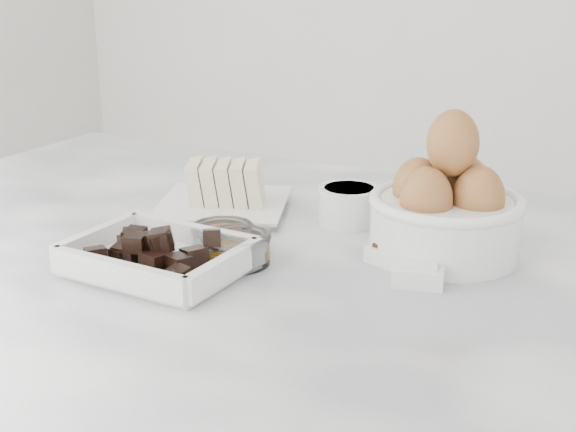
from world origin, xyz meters
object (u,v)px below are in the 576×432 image
object	(u,v)px
egg_bowl	(446,209)
zest_bowl	(222,237)
honey_bowl	(236,248)
salt_spoon	(419,269)
chocolate_dish	(158,253)
sugar_ramekin	(349,203)
vanilla_spoon	(397,251)
butter_plate	(221,193)

from	to	relation	value
egg_bowl	zest_bowl	distance (m)	0.26
honey_bowl	salt_spoon	size ratio (longest dim) A/B	1.08
egg_bowl	honey_bowl	distance (m)	0.24
chocolate_dish	sugar_ramekin	size ratio (longest dim) A/B	2.41
egg_bowl	vanilla_spoon	xyz separation A→B (m)	(-0.04, -0.05, -0.04)
honey_bowl	vanilla_spoon	distance (m)	0.18
zest_bowl	salt_spoon	size ratio (longest dim) A/B	1.01
chocolate_dish	vanilla_spoon	size ratio (longest dim) A/B	2.62
honey_bowl	vanilla_spoon	xyz separation A→B (m)	(0.15, 0.09, -0.00)
zest_bowl	vanilla_spoon	xyz separation A→B (m)	(0.19, 0.06, -0.00)
vanilla_spoon	egg_bowl	bearing A→B (deg)	50.79
butter_plate	sugar_ramekin	distance (m)	0.17
sugar_ramekin	chocolate_dish	bearing A→B (deg)	-114.69
egg_bowl	sugar_ramekin	bearing A→B (deg)	160.53
butter_plate	vanilla_spoon	world-z (taller)	butter_plate
honey_bowl	zest_bowl	world-z (taller)	honey_bowl
chocolate_dish	zest_bowl	xyz separation A→B (m)	(0.03, 0.09, -0.00)
sugar_ramekin	honey_bowl	bearing A→B (deg)	-105.60
chocolate_dish	sugar_ramekin	distance (m)	0.27
zest_bowl	egg_bowl	bearing A→B (deg)	26.15
salt_spoon	honey_bowl	bearing A→B (deg)	-165.65
egg_bowl	salt_spoon	world-z (taller)	egg_bowl
vanilla_spoon	salt_spoon	world-z (taller)	salt_spoon
chocolate_dish	sugar_ramekin	xyz separation A→B (m)	(0.11, 0.25, 0.00)
zest_bowl	salt_spoon	bearing A→B (deg)	6.24
butter_plate	honey_bowl	bearing A→B (deg)	-51.97
honey_bowl	zest_bowl	size ratio (longest dim) A/B	1.07
sugar_ramekin	honey_bowl	xyz separation A→B (m)	(-0.05, -0.19, -0.01)
chocolate_dish	salt_spoon	world-z (taller)	chocolate_dish
chocolate_dish	sugar_ramekin	world-z (taller)	chocolate_dish
sugar_ramekin	salt_spoon	xyz separation A→B (m)	(0.14, -0.14, -0.01)
butter_plate	salt_spoon	bearing A→B (deg)	-17.56
butter_plate	egg_bowl	world-z (taller)	egg_bowl
honey_bowl	salt_spoon	distance (m)	0.20
butter_plate	sugar_ramekin	size ratio (longest dim) A/B	2.74
butter_plate	egg_bowl	xyz separation A→B (m)	(0.31, -0.01, 0.03)
honey_bowl	butter_plate	bearing A→B (deg)	128.03
chocolate_dish	zest_bowl	world-z (taller)	chocolate_dish
butter_plate	honey_bowl	size ratio (longest dim) A/B	2.70
sugar_ramekin	zest_bowl	bearing A→B (deg)	-117.96
chocolate_dish	honey_bowl	world-z (taller)	chocolate_dish
chocolate_dish	egg_bowl	xyz separation A→B (m)	(0.25, 0.20, 0.03)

